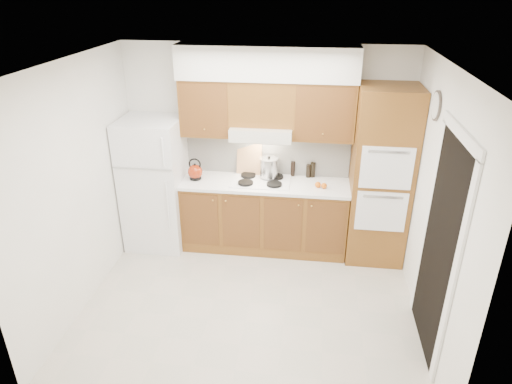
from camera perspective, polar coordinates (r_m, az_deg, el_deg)
floor at (r=5.25m, az=-0.76°, el=-13.54°), size 3.60×3.60×0.00m
ceiling at (r=4.15m, az=-0.97°, el=15.68°), size 3.60×3.60×0.00m
wall_back at (r=5.93m, az=1.22°, el=5.62°), size 3.60×0.02×2.60m
wall_left at (r=5.11m, az=-21.26°, el=0.50°), size 0.02×3.00×2.60m
wall_right at (r=4.67m, az=21.58°, el=-1.88°), size 0.02×3.00×2.60m
fridge at (r=6.07m, az=-12.51°, el=1.01°), size 0.75×0.72×1.72m
base_cabinets at (r=6.00m, az=1.07°, el=-3.03°), size 2.11×0.60×0.90m
countertop at (r=5.78m, az=1.09°, el=1.03°), size 2.13×0.62×0.04m
backsplash at (r=5.94m, az=1.44°, el=4.83°), size 2.11×0.03×0.56m
oven_cabinet at (r=5.73m, az=15.31°, el=1.83°), size 0.70×0.65×2.20m
upper_cab_left at (r=5.73m, az=-6.17°, el=10.54°), size 0.63×0.33×0.70m
upper_cab_right at (r=5.58m, az=8.52°, el=10.00°), size 0.73×0.33×0.70m
range_hood at (r=5.63m, az=0.74°, el=7.50°), size 0.75×0.45×0.15m
upper_cab_over_hood at (r=5.59m, az=0.83°, el=11.11°), size 0.75×0.33×0.55m
soffit at (r=5.47m, az=1.38°, el=15.88°), size 2.13×0.36×0.40m
cooktop at (r=5.79m, az=0.63°, el=1.37°), size 0.74×0.50×0.01m
doorway at (r=4.49m, az=21.87°, el=-6.74°), size 0.02×0.90×2.10m
wall_clock at (r=4.89m, az=21.62°, el=10.01°), size 0.02×0.30×0.30m
kettle at (r=5.87m, az=-7.61°, el=2.52°), size 0.19×0.19×0.19m
cutting_board at (r=5.95m, az=-0.86°, el=4.07°), size 0.33×0.13×0.43m
stock_pot at (r=5.83m, az=1.62°, el=3.06°), size 0.26×0.26×0.24m
condiment_a at (r=5.95m, az=4.63°, el=2.91°), size 0.06×0.06×0.20m
condiment_b at (r=5.94m, az=7.11°, el=2.80°), size 0.08×0.08×0.20m
condiment_c at (r=5.93m, az=6.57°, el=2.63°), size 0.07×0.07×0.17m
orange_near at (r=5.65m, az=8.51°, el=0.79°), size 0.08×0.08×0.07m
orange_far at (r=5.67m, az=7.75°, el=0.91°), size 0.09×0.09×0.07m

